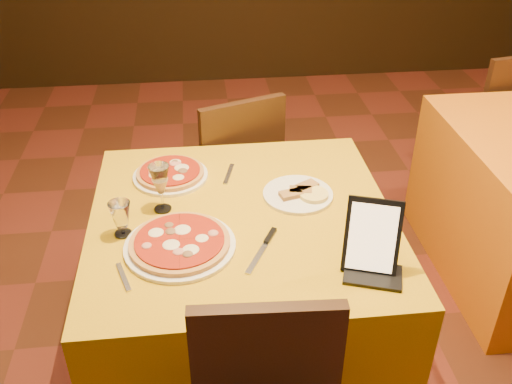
{
  "coord_description": "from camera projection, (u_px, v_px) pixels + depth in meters",
  "views": [
    {
      "loc": [
        -0.26,
        -1.4,
        1.95
      ],
      "look_at": [
        -0.07,
        0.27,
        0.86
      ],
      "focal_mm": 40.0,
      "sensor_mm": 36.0,
      "label": 1
    }
  ],
  "objects": [
    {
      "name": "main_table",
      "position": [
        243.0,
        292.0,
        2.28
      ],
      "size": [
        1.1,
        1.1,
        0.75
      ],
      "primitive_type": "cube",
      "color": "#C8980C",
      "rests_on": "floor"
    },
    {
      "name": "chair_main_far",
      "position": [
        228.0,
        170.0,
        2.92
      ],
      "size": [
        0.57,
        0.57,
        0.91
      ],
      "primitive_type": null,
      "rotation": [
        0.0,
        0.0,
        3.49
      ],
      "color": "black",
      "rests_on": "floor"
    },
    {
      "name": "chair_side_far",
      "position": [
        487.0,
        119.0,
        3.44
      ],
      "size": [
        0.51,
        0.51,
        0.91
      ],
      "primitive_type": null,
      "rotation": [
        0.0,
        0.0,
        3.3
      ],
      "color": "#2F200F",
      "rests_on": "floor"
    },
    {
      "name": "pizza_near",
      "position": [
        180.0,
        244.0,
        1.91
      ],
      "size": [
        0.38,
        0.38,
        0.03
      ],
      "rotation": [
        0.0,
        0.0,
        -0.07
      ],
      "color": "white",
      "rests_on": "main_table"
    },
    {
      "name": "pizza_far",
      "position": [
        170.0,
        174.0,
        2.29
      ],
      "size": [
        0.3,
        0.3,
        0.03
      ],
      "rotation": [
        0.0,
        0.0,
        -0.33
      ],
      "color": "white",
      "rests_on": "main_table"
    },
    {
      "name": "cutlet_dish",
      "position": [
        298.0,
        193.0,
        2.18
      ],
      "size": [
        0.27,
        0.27,
        0.03
      ],
      "rotation": [
        0.0,
        0.0,
        0.02
      ],
      "color": "white",
      "rests_on": "main_table"
    },
    {
      "name": "wine_glass",
      "position": [
        161.0,
        188.0,
        2.06
      ],
      "size": [
        0.08,
        0.08,
        0.19
      ],
      "primitive_type": null,
      "rotation": [
        0.0,
        0.0,
        -0.04
      ],
      "color": "#D7BB7A",
      "rests_on": "main_table"
    },
    {
      "name": "water_glass",
      "position": [
        121.0,
        219.0,
        1.94
      ],
      "size": [
        0.06,
        0.06,
        0.13
      ],
      "primitive_type": null,
      "rotation": [
        0.0,
        0.0,
        0.07
      ],
      "color": "white",
      "rests_on": "main_table"
    },
    {
      "name": "tablet",
      "position": [
        372.0,
        236.0,
        1.77
      ],
      "size": [
        0.19,
        0.15,
        0.23
      ],
      "primitive_type": "cube",
      "rotation": [
        -0.35,
        0.0,
        -0.33
      ],
      "color": "black",
      "rests_on": "main_table"
    },
    {
      "name": "knife",
      "position": [
        261.0,
        251.0,
        1.89
      ],
      "size": [
        0.13,
        0.22,
        0.01
      ],
      "primitive_type": "cube",
      "rotation": [
        0.0,
        0.0,
        1.08
      ],
      "color": "silver",
      "rests_on": "main_table"
    },
    {
      "name": "fork_near",
      "position": [
        123.0,
        277.0,
        1.79
      ],
      "size": [
        0.06,
        0.14,
        0.01
      ],
      "primitive_type": "cube",
      "rotation": [
        0.0,
        0.0,
        1.89
      ],
      "color": "silver",
      "rests_on": "main_table"
    },
    {
      "name": "fork_far",
      "position": [
        229.0,
        174.0,
        2.32
      ],
      "size": [
        0.06,
        0.16,
        0.01
      ],
      "primitive_type": "cube",
      "rotation": [
        0.0,
        0.0,
        1.31
      ],
      "color": "#BABBC1",
      "rests_on": "main_table"
    }
  ]
}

